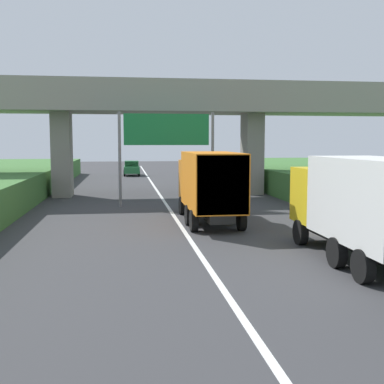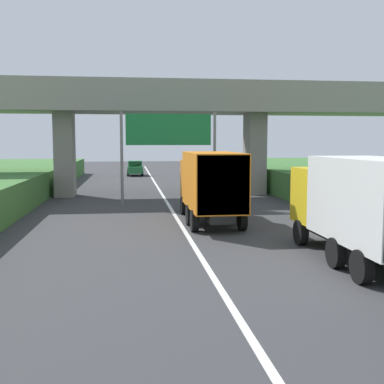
# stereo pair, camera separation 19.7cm
# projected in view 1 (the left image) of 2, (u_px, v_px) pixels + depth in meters

# --- Properties ---
(lane_centre_stripe) EXTENTS (0.20, 100.93, 0.01)m
(lane_centre_stripe) POSITION_uv_depth(u_px,v_px,m) (169.00, 209.00, 28.14)
(lane_centre_stripe) COLOR white
(lane_centre_stripe) RESTS_ON ground
(overpass_bridge) EXTENTS (40.00, 4.80, 8.23)m
(overpass_bridge) POSITION_uv_depth(u_px,v_px,m) (159.00, 110.00, 34.98)
(overpass_bridge) COLOR gray
(overpass_bridge) RESTS_ON ground
(overhead_highway_sign) EXTENTS (5.88, 0.18, 5.73)m
(overhead_highway_sign) POSITION_uv_depth(u_px,v_px,m) (167.00, 136.00, 29.25)
(overhead_highway_sign) COLOR slate
(overhead_highway_sign) RESTS_ON ground
(truck_yellow) EXTENTS (2.44, 7.30, 3.44)m
(truck_yellow) POSITION_uv_depth(u_px,v_px,m) (361.00, 204.00, 15.61)
(truck_yellow) COLOR black
(truck_yellow) RESTS_ON ground
(truck_orange) EXTENTS (2.44, 7.30, 3.44)m
(truck_orange) POSITION_uv_depth(u_px,v_px,m) (209.00, 183.00, 23.29)
(truck_orange) COLOR black
(truck_orange) RESTS_ON ground
(car_green) EXTENTS (1.86, 4.10, 1.72)m
(car_green) POSITION_uv_depth(u_px,v_px,m) (132.00, 168.00, 55.96)
(car_green) COLOR #236B38
(car_green) RESTS_ON ground
(construction_barrel_3) EXTENTS (0.57, 0.57, 0.90)m
(construction_barrel_3) POSITION_uv_depth(u_px,v_px,m) (338.00, 223.00, 20.70)
(construction_barrel_3) COLOR orange
(construction_barrel_3) RESTS_ON ground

